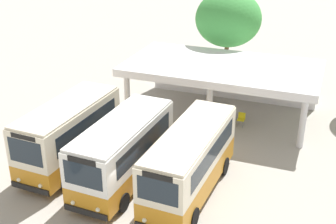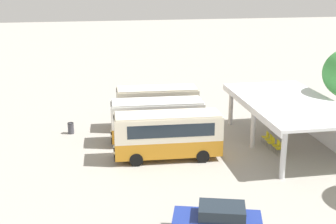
% 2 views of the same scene
% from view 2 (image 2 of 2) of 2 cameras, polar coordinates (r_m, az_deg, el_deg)
% --- Properties ---
extents(ground_plane, '(180.00, 180.00, 0.00)m').
position_cam_2_polar(ground_plane, '(34.05, -4.49, -4.30)').
color(ground_plane, '#A39E93').
extents(city_bus_nearest_orange, '(2.58, 6.77, 3.41)m').
position_cam_2_polar(city_bus_nearest_orange, '(37.41, -1.38, 0.78)').
color(city_bus_nearest_orange, black).
rests_on(city_bus_nearest_orange, ground).
extents(city_bus_second_in_row, '(2.59, 7.03, 3.25)m').
position_cam_2_polar(city_bus_second_in_row, '(34.24, -1.37, -0.93)').
color(city_bus_second_in_row, black).
rests_on(city_bus_second_in_row, ground).
extents(city_bus_middle_cream, '(2.47, 7.45, 3.26)m').
position_cam_2_polar(city_bus_middle_cream, '(31.20, -0.05, -2.75)').
color(city_bus_middle_cream, black).
rests_on(city_bus_middle_cream, ground).
extents(parked_car_flank, '(2.87, 4.62, 1.62)m').
position_cam_2_polar(parked_car_flank, '(22.98, 6.28, -13.25)').
color(parked_car_flank, black).
rests_on(parked_car_flank, ground).
extents(terminal_canopy, '(12.00, 6.48, 3.40)m').
position_cam_2_polar(terminal_canopy, '(34.78, 15.89, 0.25)').
color(terminal_canopy, silver).
rests_on(terminal_canopy, ground).
extents(waiting_chair_end_by_column, '(0.45, 0.45, 0.86)m').
position_cam_2_polar(waiting_chair_end_by_column, '(35.29, 12.11, -2.95)').
color(waiting_chair_end_by_column, slate).
rests_on(waiting_chair_end_by_column, ground).
extents(waiting_chair_second_from_end, '(0.45, 0.45, 0.86)m').
position_cam_2_polar(waiting_chair_second_from_end, '(34.78, 12.51, -3.28)').
color(waiting_chair_second_from_end, slate).
rests_on(waiting_chair_second_from_end, ground).
extents(waiting_chair_middle_seat, '(0.45, 0.45, 0.86)m').
position_cam_2_polar(waiting_chair_middle_seat, '(34.24, 12.81, -3.63)').
color(waiting_chair_middle_seat, slate).
rests_on(waiting_chair_middle_seat, ground).
extents(waiting_chair_fourth_seat, '(0.45, 0.45, 0.86)m').
position_cam_2_polar(waiting_chair_fourth_seat, '(33.77, 13.39, -3.97)').
color(waiting_chair_fourth_seat, slate).
rests_on(waiting_chair_fourth_seat, ground).
extents(waiting_chair_fifth_seat, '(0.45, 0.45, 0.86)m').
position_cam_2_polar(waiting_chair_fifth_seat, '(33.26, 13.80, -4.33)').
color(waiting_chair_fifth_seat, slate).
rests_on(waiting_chair_fifth_seat, ground).
extents(litter_bin_apron, '(0.49, 0.49, 0.90)m').
position_cam_2_polar(litter_bin_apron, '(37.26, -12.01, -1.97)').
color(litter_bin_apron, '#3F3F47').
rests_on(litter_bin_apron, ground).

